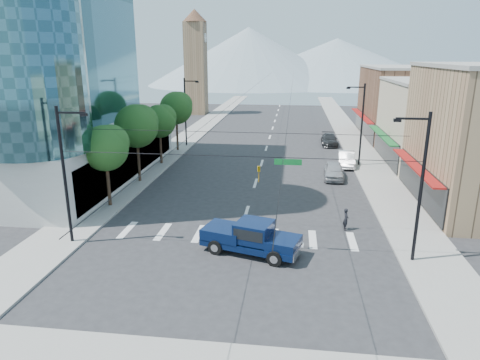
{
  "coord_description": "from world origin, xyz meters",
  "views": [
    {
      "loc": [
        3.43,
        -25.33,
        12.02
      ],
      "look_at": [
        -0.36,
        4.85,
        3.0
      ],
      "focal_mm": 32.0,
      "sensor_mm": 36.0,
      "label": 1
    }
  ],
  "objects": [
    {
      "name": "tree_midfar",
      "position": [
        -11.07,
        20.1,
        4.99
      ],
      "size": [
        3.65,
        3.64,
        6.71
      ],
      "color": "black",
      "rests_on": "ground"
    },
    {
      "name": "tree_far",
      "position": [
        -11.07,
        27.1,
        5.59
      ],
      "size": [
        4.09,
        4.09,
        7.52
      ],
      "color": "black",
      "rests_on": "ground"
    },
    {
      "name": "tree_near",
      "position": [
        -11.07,
        6.1,
        4.99
      ],
      "size": [
        3.65,
        3.64,
        6.71
      ],
      "color": "black",
      "rests_on": "ground"
    },
    {
      "name": "ground",
      "position": [
        0.0,
        0.0,
        0.0
      ],
      "size": [
        160.0,
        160.0,
        0.0
      ],
      "primitive_type": "plane",
      "color": "#28282B",
      "rests_on": "ground"
    },
    {
      "name": "lamp_pole_ne",
      "position": [
        10.67,
        22.0,
        4.94
      ],
      "size": [
        2.0,
        0.25,
        9.0
      ],
      "color": "black",
      "rests_on": "ground"
    },
    {
      "name": "sidewalk_right",
      "position": [
        12.0,
        40.0,
        0.07
      ],
      "size": [
        4.0,
        120.0,
        0.15
      ],
      "primitive_type": "cube",
      "color": "gray",
      "rests_on": "ground"
    },
    {
      "name": "parked_car_near",
      "position": [
        7.6,
        16.6,
        0.81
      ],
      "size": [
        2.15,
        4.86,
        1.62
      ],
      "primitive_type": "imported",
      "rotation": [
        0.0,
        0.0,
        -0.05
      ],
      "color": "#AFB0B4",
      "rests_on": "ground"
    },
    {
      "name": "lamp_pole_nw",
      "position": [
        -10.67,
        30.0,
        4.94
      ],
      "size": [
        2.0,
        0.25,
        9.0
      ],
      "color": "black",
      "rests_on": "ground"
    },
    {
      "name": "pedestrian",
      "position": [
        7.35,
        3.49,
        0.8
      ],
      "size": [
        0.41,
        0.6,
        1.6
      ],
      "primitive_type": "imported",
      "rotation": [
        0.0,
        0.0,
        1.62
      ],
      "color": "black",
      "rests_on": "ground"
    },
    {
      "name": "parked_car_mid",
      "position": [
        9.4,
        21.79,
        0.81
      ],
      "size": [
        2.02,
        4.99,
        1.61
      ],
      "primitive_type": "imported",
      "rotation": [
        0.0,
        0.0,
        -0.06
      ],
      "color": "white",
      "rests_on": "ground"
    },
    {
      "name": "mountain_left",
      "position": [
        -15.0,
        150.0,
        11.0
      ],
      "size": [
        80.0,
        80.0,
        22.0
      ],
      "primitive_type": "cone",
      "color": "gray",
      "rests_on": "ground"
    },
    {
      "name": "sidewalk_left",
      "position": [
        -12.0,
        40.0,
        0.07
      ],
      "size": [
        4.0,
        120.0,
        0.15
      ],
      "primitive_type": "cube",
      "color": "gray",
      "rests_on": "ground"
    },
    {
      "name": "signal_rig",
      "position": [
        0.19,
        -1.0,
        4.64
      ],
      "size": [
        21.8,
        0.2,
        9.0
      ],
      "color": "black",
      "rests_on": "ground"
    },
    {
      "name": "shop_mid",
      "position": [
        20.0,
        24.0,
        4.5
      ],
      "size": [
        12.0,
        14.0,
        9.0
      ],
      "primitive_type": "cube",
      "color": "tan",
      "rests_on": "ground"
    },
    {
      "name": "tree_midnear",
      "position": [
        -11.07,
        13.1,
        5.59
      ],
      "size": [
        4.09,
        4.09,
        7.52
      ],
      "color": "black",
      "rests_on": "ground"
    },
    {
      "name": "parked_car_far",
      "position": [
        8.38,
        33.05,
        0.75
      ],
      "size": [
        2.09,
        5.15,
        1.49
      ],
      "primitive_type": "imported",
      "rotation": [
        0.0,
        0.0,
        0.0
      ],
      "color": "#2B2B2D",
      "rests_on": "ground"
    },
    {
      "name": "shop_far",
      "position": [
        20.0,
        40.0,
        5.0
      ],
      "size": [
        12.0,
        18.0,
        10.0
      ],
      "primitive_type": "cube",
      "color": "brown",
      "rests_on": "ground"
    },
    {
      "name": "pickup_truck",
      "position": [
        1.02,
        -0.97,
        1.09
      ],
      "size": [
        6.56,
        3.82,
        2.1
      ],
      "rotation": [
        0.0,
        0.0,
        -0.28
      ],
      "color": "#08173D",
      "rests_on": "ground"
    },
    {
      "name": "clock_tower",
      "position": [
        -16.5,
        62.0,
        10.64
      ],
      "size": [
        4.8,
        4.8,
        20.4
      ],
      "color": "#8C6B4C",
      "rests_on": "ground"
    },
    {
      "name": "mountain_right",
      "position": [
        20.0,
        160.0,
        9.0
      ],
      "size": [
        90.0,
        90.0,
        18.0
      ],
      "primitive_type": "cone",
      "color": "gray",
      "rests_on": "ground"
    }
  ]
}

